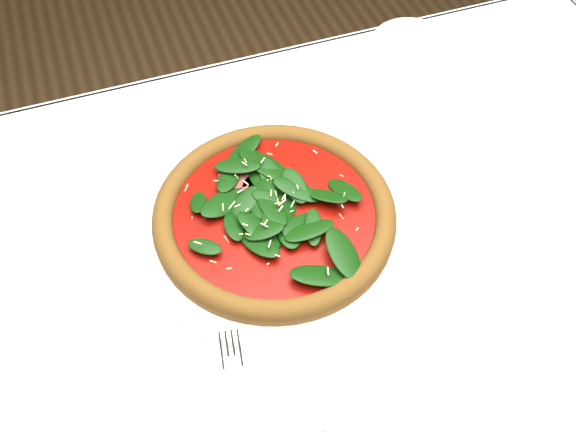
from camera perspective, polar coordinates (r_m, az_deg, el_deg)
name	(u,v)px	position (r m, az deg, el deg)	size (l,w,h in m)	color
dining_table	(335,288)	(0.90, 4.24, -6.44)	(1.21, 0.81, 0.75)	silver
plate	(275,222)	(0.83, -1.20, -0.50)	(0.36, 0.36, 0.02)	white
pizza	(274,212)	(0.81, -1.22, 0.37)	(0.32, 0.32, 0.04)	brown
napkin	(240,414)	(0.71, -4.33, -17.16)	(0.17, 0.08, 0.01)	silver
fork	(236,386)	(0.71, -4.68, -14.79)	(0.05, 0.16, 0.00)	silver
saucer_far	(412,42)	(1.12, 10.93, 14.94)	(0.13, 0.13, 0.01)	white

